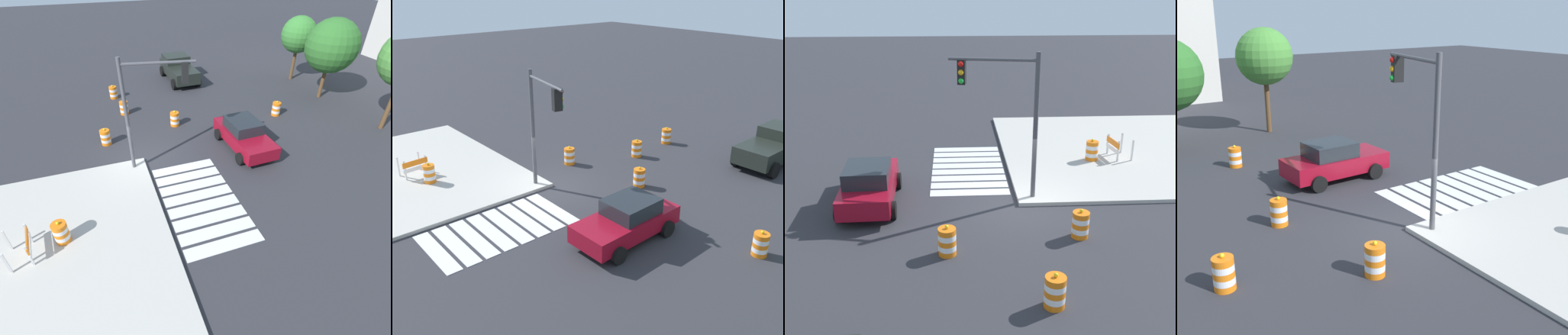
% 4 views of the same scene
% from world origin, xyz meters
% --- Properties ---
extents(ground_plane, '(120.00, 120.00, 0.00)m').
position_xyz_m(ground_plane, '(0.00, 0.00, 0.00)').
color(ground_plane, '#2D2D33').
extents(sidewalk_corner, '(12.00, 12.00, 0.15)m').
position_xyz_m(sidewalk_corner, '(6.00, -6.00, 0.07)').
color(sidewalk_corner, '#BCB7AD').
rests_on(sidewalk_corner, ground).
extents(crosswalk_stripes, '(5.85, 3.20, 0.02)m').
position_xyz_m(crosswalk_stripes, '(4.00, 1.80, 0.01)').
color(crosswalk_stripes, silver).
rests_on(crosswalk_stripes, ground).
extents(sports_car, '(4.36, 2.25, 1.63)m').
position_xyz_m(sports_car, '(0.57, 5.62, 0.81)').
color(sports_car, maroon).
rests_on(sports_car, ground).
extents(traffic_barrel_near_corner, '(0.56, 0.56, 1.02)m').
position_xyz_m(traffic_barrel_near_corner, '(-2.35, -1.71, 0.45)').
color(traffic_barrel_near_corner, orange).
rests_on(traffic_barrel_near_corner, ground).
extents(traffic_barrel_crosswalk_end, '(0.56, 0.56, 1.02)m').
position_xyz_m(traffic_barrel_crosswalk_end, '(-3.19, 2.67, 0.45)').
color(traffic_barrel_crosswalk_end, orange).
rests_on(traffic_barrel_crosswalk_end, ground).
extents(traffic_barrel_median_near, '(0.56, 0.56, 1.02)m').
position_xyz_m(traffic_barrel_median_near, '(-5.91, -0.13, 0.45)').
color(traffic_barrel_median_near, orange).
rests_on(traffic_barrel_median_near, ground).
extents(traffic_barrel_on_sidewalk, '(0.56, 0.56, 1.02)m').
position_xyz_m(traffic_barrel_on_sidewalk, '(4.46, -3.98, 0.60)').
color(traffic_barrel_on_sidewalk, orange).
rests_on(traffic_barrel_on_sidewalk, sidewalk_corner).
extents(construction_barricade, '(1.32, 0.92, 1.00)m').
position_xyz_m(construction_barricade, '(4.73, -5.19, 0.72)').
color(construction_barricade, silver).
rests_on(construction_barricade, sidewalk_corner).
extents(traffic_light_pole, '(0.82, 3.24, 5.50)m').
position_xyz_m(traffic_light_pole, '(0.81, 0.52, 3.91)').
color(traffic_light_pole, '#4C4C51').
rests_on(traffic_light_pole, sidewalk_corner).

